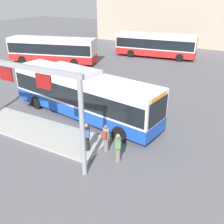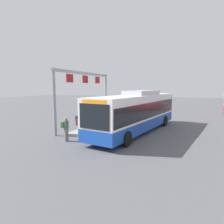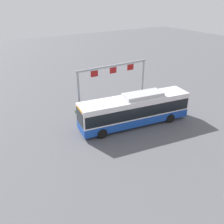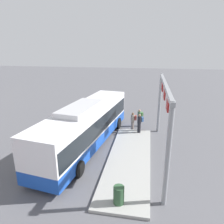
{
  "view_description": "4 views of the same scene",
  "coord_description": "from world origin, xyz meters",
  "px_view_note": "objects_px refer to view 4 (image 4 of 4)",
  "views": [
    {
      "loc": [
        10.09,
        -13.87,
        8.33
      ],
      "look_at": [
        2.91,
        -0.93,
        1.35
      ],
      "focal_mm": 41.49,
      "sensor_mm": 36.0,
      "label": 1
    },
    {
      "loc": [
        15.97,
        4.63,
        3.78
      ],
      "look_at": [
        1.76,
        -1.53,
        1.82
      ],
      "focal_mm": 31.96,
      "sensor_mm": 36.0,
      "label": 2
    },
    {
      "loc": [
        14.26,
        18.26,
        12.85
      ],
      "look_at": [
        2.04,
        -1.23,
        1.48
      ],
      "focal_mm": 39.19,
      "sensor_mm": 36.0,
      "label": 3
    },
    {
      "loc": [
        -13.88,
        -4.38,
        7.34
      ],
      "look_at": [
        3.8,
        -1.24,
        1.6
      ],
      "focal_mm": 33.12,
      "sensor_mm": 36.0,
      "label": 4
    }
  ],
  "objects_px": {
    "bus_main": "(87,124)",
    "trash_bin": "(119,195)",
    "person_boarding": "(140,117)",
    "person_waiting_mid": "(140,123)",
    "person_waiting_near": "(133,121)"
  },
  "relations": [
    {
      "from": "person_boarding",
      "to": "person_waiting_near",
      "type": "height_order",
      "value": "same"
    },
    {
      "from": "bus_main",
      "to": "person_waiting_mid",
      "type": "bearing_deg",
      "value": -43.97
    },
    {
      "from": "person_waiting_mid",
      "to": "trash_bin",
      "type": "relative_size",
      "value": 1.86
    },
    {
      "from": "person_boarding",
      "to": "person_waiting_mid",
      "type": "xyz_separation_m",
      "value": [
        -1.89,
        -0.09,
        0.16
      ]
    },
    {
      "from": "bus_main",
      "to": "trash_bin",
      "type": "bearing_deg",
      "value": -142.18
    },
    {
      "from": "bus_main",
      "to": "person_boarding",
      "type": "distance_m",
      "value": 6.15
    },
    {
      "from": "bus_main",
      "to": "person_waiting_near",
      "type": "relative_size",
      "value": 7.29
    },
    {
      "from": "person_boarding",
      "to": "trash_bin",
      "type": "distance_m",
      "value": 10.65
    },
    {
      "from": "bus_main",
      "to": "person_waiting_mid",
      "type": "relative_size",
      "value": 7.29
    },
    {
      "from": "bus_main",
      "to": "person_waiting_near",
      "type": "xyz_separation_m",
      "value": [
        3.77,
        -3.17,
        -0.92
      ]
    },
    {
      "from": "bus_main",
      "to": "person_waiting_mid",
      "type": "distance_m",
      "value": 4.86
    },
    {
      "from": "bus_main",
      "to": "trash_bin",
      "type": "xyz_separation_m",
      "value": [
        -5.82,
        -3.27,
        -1.2
      ]
    },
    {
      "from": "bus_main",
      "to": "person_boarding",
      "type": "xyz_separation_m",
      "value": [
        4.82,
        -3.72,
        -0.92
      ]
    },
    {
      "from": "person_boarding",
      "to": "person_waiting_near",
      "type": "bearing_deg",
      "value": 35.48
    },
    {
      "from": "person_boarding",
      "to": "person_waiting_near",
      "type": "xyz_separation_m",
      "value": [
        -1.05,
        0.54,
        0.0
      ]
    }
  ]
}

